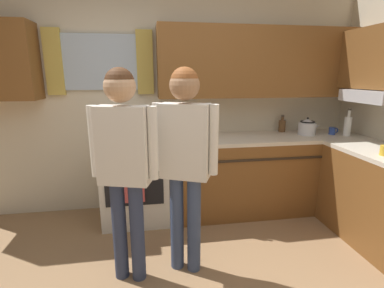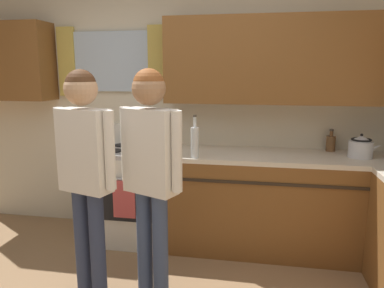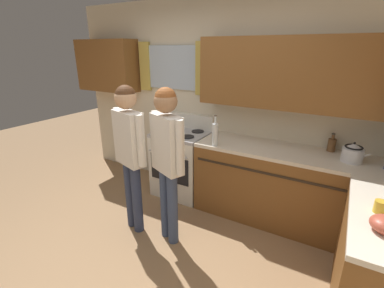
% 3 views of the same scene
% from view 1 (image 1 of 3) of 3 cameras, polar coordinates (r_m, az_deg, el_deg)
% --- Properties ---
extents(back_wall_unit, '(4.60, 0.42, 2.60)m').
position_cam_1_polar(back_wall_unit, '(3.29, -4.43, 11.80)').
color(back_wall_unit, beige).
rests_on(back_wall_unit, ground).
extents(kitchen_counter_run, '(2.27, 1.81, 0.90)m').
position_cam_1_polar(kitchen_counter_run, '(3.34, 20.98, -7.04)').
color(kitchen_counter_run, brown).
rests_on(kitchen_counter_run, ground).
extents(stove_oven, '(0.70, 0.67, 1.10)m').
position_cam_1_polar(stove_oven, '(3.21, -11.34, -6.90)').
color(stove_oven, silver).
rests_on(stove_oven, ground).
extents(bottle_squat_brown, '(0.08, 0.08, 0.21)m').
position_cam_1_polar(bottle_squat_brown, '(3.68, 17.77, 3.60)').
color(bottle_squat_brown, brown).
rests_on(bottle_squat_brown, kitchen_counter_run).
extents(bottle_tall_clear, '(0.07, 0.07, 0.37)m').
position_cam_1_polar(bottle_tall_clear, '(2.85, 0.36, 2.73)').
color(bottle_tall_clear, silver).
rests_on(bottle_tall_clear, kitchen_counter_run).
extents(bottle_milk_white, '(0.08, 0.08, 0.31)m').
position_cam_1_polar(bottle_milk_white, '(3.71, 28.98, 3.28)').
color(bottle_milk_white, white).
rests_on(bottle_milk_white, kitchen_counter_run).
extents(mug_cobalt_blue, '(0.11, 0.07, 0.08)m').
position_cam_1_polar(mug_cobalt_blue, '(3.73, 26.55, 2.40)').
color(mug_cobalt_blue, '#2D479E').
rests_on(mug_cobalt_blue, kitchen_counter_run).
extents(stovetop_kettle, '(0.27, 0.20, 0.21)m').
position_cam_1_polar(stovetop_kettle, '(3.58, 22.29, 3.26)').
color(stovetop_kettle, silver).
rests_on(stovetop_kettle, kitchen_counter_run).
extents(adult_left, '(0.49, 0.26, 1.64)m').
position_cam_1_polar(adult_left, '(2.10, -13.65, -1.94)').
color(adult_left, '#2D3856').
rests_on(adult_left, ground).
extents(adult_in_plaid, '(0.48, 0.29, 1.65)m').
position_cam_1_polar(adult_in_plaid, '(2.15, -1.44, -1.09)').
color(adult_in_plaid, '#38476B').
rests_on(adult_in_plaid, ground).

